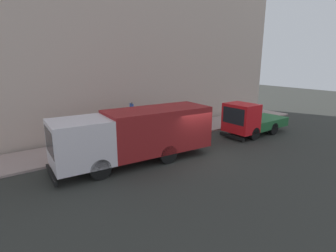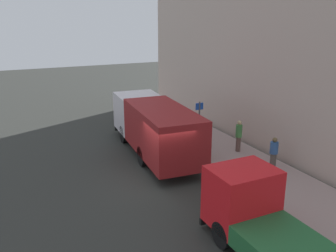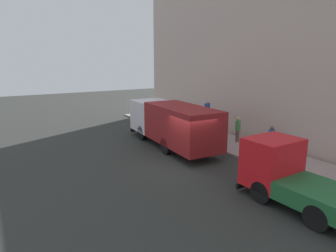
{
  "view_description": "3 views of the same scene",
  "coord_description": "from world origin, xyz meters",
  "px_view_note": "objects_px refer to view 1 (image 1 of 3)",
  "views": [
    {
      "loc": [
        -10.8,
        9.85,
        5.4
      ],
      "look_at": [
        1.33,
        0.94,
        1.6
      ],
      "focal_mm": 28.61,
      "sensor_mm": 36.0,
      "label": 1
    },
    {
      "loc": [
        -5.99,
        -13.54,
        7.12
      ],
      "look_at": [
        1.79,
        2.94,
        1.53
      ],
      "focal_mm": 38.63,
      "sensor_mm": 36.0,
      "label": 2
    },
    {
      "loc": [
        -8.88,
        -12.22,
        5.44
      ],
      "look_at": [
        0.6,
        2.79,
        1.48
      ],
      "focal_mm": 31.17,
      "sensor_mm": 36.0,
      "label": 3
    }
  ],
  "objects_px": {
    "large_utility_truck": "(136,133)",
    "street_sign_post": "(132,121)",
    "pedestrian_walking": "(115,134)",
    "pedestrian_third": "(162,120)",
    "small_flatbed_truck": "(250,120)",
    "pedestrian_standing": "(130,124)"
  },
  "relations": [
    {
      "from": "pedestrian_walking",
      "to": "street_sign_post",
      "type": "relative_size",
      "value": 0.6
    },
    {
      "from": "pedestrian_third",
      "to": "street_sign_post",
      "type": "bearing_deg",
      "value": -158.64
    },
    {
      "from": "street_sign_post",
      "to": "large_utility_truck",
      "type": "bearing_deg",
      "value": 155.38
    },
    {
      "from": "small_flatbed_truck",
      "to": "pedestrian_third",
      "type": "distance_m",
      "value": 6.46
    },
    {
      "from": "large_utility_truck",
      "to": "pedestrian_third",
      "type": "relative_size",
      "value": 5.45
    },
    {
      "from": "pedestrian_walking",
      "to": "large_utility_truck",
      "type": "bearing_deg",
      "value": 79.46
    },
    {
      "from": "large_utility_truck",
      "to": "pedestrian_third",
      "type": "bearing_deg",
      "value": -43.35
    },
    {
      "from": "pedestrian_walking",
      "to": "small_flatbed_truck",
      "type": "bearing_deg",
      "value": 151.17
    },
    {
      "from": "small_flatbed_truck",
      "to": "street_sign_post",
      "type": "height_order",
      "value": "street_sign_post"
    },
    {
      "from": "pedestrian_standing",
      "to": "street_sign_post",
      "type": "distance_m",
      "value": 2.24
    },
    {
      "from": "pedestrian_walking",
      "to": "pedestrian_third",
      "type": "xyz_separation_m",
      "value": [
        1.63,
        -4.6,
        -0.05
      ]
    },
    {
      "from": "large_utility_truck",
      "to": "street_sign_post",
      "type": "height_order",
      "value": "street_sign_post"
    },
    {
      "from": "pedestrian_walking",
      "to": "pedestrian_third",
      "type": "relative_size",
      "value": 1.04
    },
    {
      "from": "small_flatbed_truck",
      "to": "pedestrian_walking",
      "type": "distance_m",
      "value": 9.68
    },
    {
      "from": "large_utility_truck",
      "to": "pedestrian_standing",
      "type": "bearing_deg",
      "value": -20.51
    },
    {
      "from": "large_utility_truck",
      "to": "street_sign_post",
      "type": "bearing_deg",
      "value": -20.38
    },
    {
      "from": "pedestrian_standing",
      "to": "pedestrian_third",
      "type": "xyz_separation_m",
      "value": [
        0.07,
        -2.67,
        -0.08
      ]
    },
    {
      "from": "pedestrian_walking",
      "to": "pedestrian_third",
      "type": "bearing_deg",
      "value": -172.14
    },
    {
      "from": "pedestrian_standing",
      "to": "pedestrian_third",
      "type": "relative_size",
      "value": 1.08
    },
    {
      "from": "pedestrian_walking",
      "to": "street_sign_post",
      "type": "xyz_separation_m",
      "value": [
        -0.37,
        -1.04,
        0.73
      ]
    },
    {
      "from": "street_sign_post",
      "to": "small_flatbed_truck",
      "type": "bearing_deg",
      "value": -106.89
    },
    {
      "from": "small_flatbed_truck",
      "to": "pedestrian_walking",
      "type": "relative_size",
      "value": 3.21
    }
  ]
}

